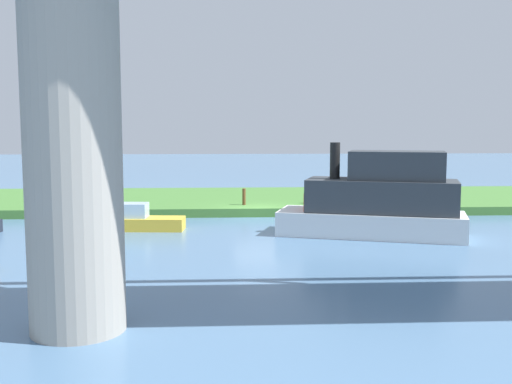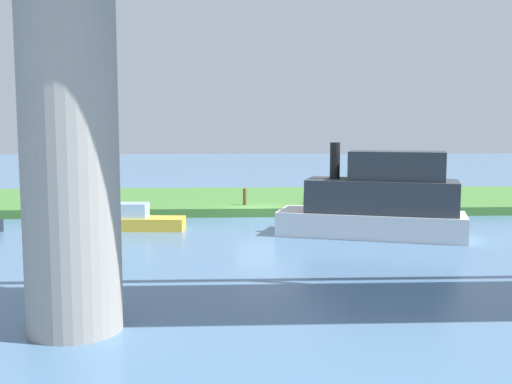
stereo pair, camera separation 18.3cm
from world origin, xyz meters
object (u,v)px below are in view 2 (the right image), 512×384
Objects in this scene: mooring_post at (245,197)px; motorboat_white at (377,202)px; pontoon_yellow at (141,220)px; person_on_bank at (320,192)px; bridge_pylon at (69,133)px.

motorboat_white is (-6.02, 7.87, 0.64)m from mooring_post.
mooring_post is 0.11× the size of motorboat_white.
person_on_bank is at bearing -149.01° from pontoon_yellow.
bridge_pylon is 21.50m from mooring_post.
mooring_post is 9.93m from motorboat_white.
person_on_bank is at bearing -114.30° from bridge_pylon.
pontoon_yellow is (9.91, 5.95, -0.72)m from person_on_bank.
bridge_pylon is 15.65m from pontoon_yellow.
person_on_bank is 0.34× the size of pontoon_yellow.
person_on_bank is at bearing -175.28° from mooring_post.
motorboat_white is at bearing 127.43° from mooring_post.
bridge_pylon is 2.41× the size of pontoon_yellow.
bridge_pylon reaches higher than person_on_bank.
motorboat_white reaches higher than mooring_post.
pontoon_yellow is (0.45, -14.98, -4.51)m from bridge_pylon.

